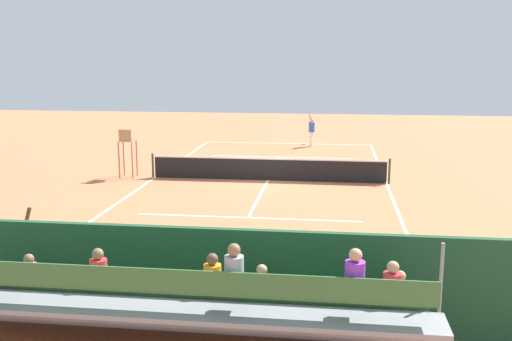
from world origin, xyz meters
The scene contains 13 objects.
ground_plane centered at (0.00, 0.00, 0.00)m, with size 60.00×60.00×0.00m, color #CC7047.
court_line_markings centered at (0.00, -0.04, 0.00)m, with size 10.10×22.20×0.01m.
tennis_net centered at (0.00, 0.00, 0.50)m, with size 10.30×0.10×1.07m.
backdrop_wall centered at (0.00, 14.00, 1.00)m, with size 18.00×0.16×2.00m, color #1E4C2D.
bleacher_stand centered at (-0.06, 15.37, 0.97)m, with size 9.06×2.40×2.48m.
umpire_chair centered at (6.20, 0.12, 1.31)m, with size 0.67×0.67×2.14m.
courtside_bench centered at (-2.48, 13.27, 0.56)m, with size 1.80×0.40×0.93m.
equipment_bag centered at (-0.35, 13.40, 0.18)m, with size 0.90×0.36×0.36m, color black.
tennis_player centered at (-1.47, -10.02, 1.02)m, with size 0.44×0.56×1.93m.
tennis_racket centered at (-1.11, -10.79, 0.01)m, with size 0.51×0.52×0.03m.
tennis_ball_near centered at (-0.51, -7.45, 0.03)m, with size 0.07×0.07×0.07m, color #CCDB33.
tennis_ball_far centered at (0.94, -6.31, 0.03)m, with size 0.07×0.07×0.07m, color #CCDB33.
line_judge centered at (4.08, 12.86, 1.02)m, with size 0.39×0.54×1.93m.
Camera 1 is at (-2.72, 24.82, 5.27)m, focal length 41.64 mm.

